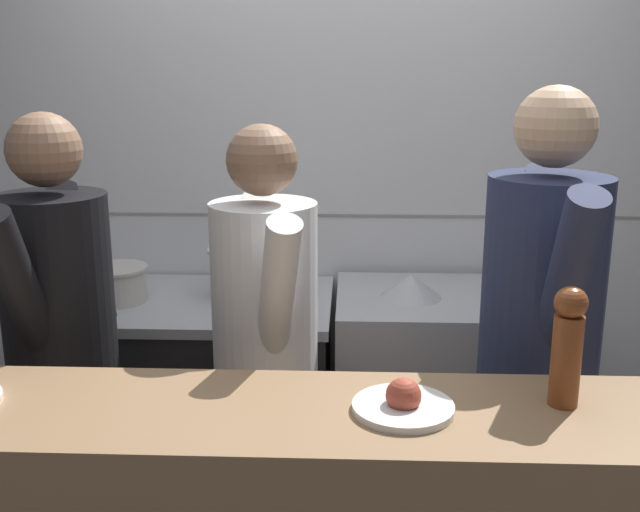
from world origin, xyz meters
The scene contains 11 objects.
wall_back_tiled centered at (0.00, 1.34, 1.30)m, with size 8.00×0.06×2.60m.
oven_range centered at (-0.60, 0.94, 0.44)m, with size 1.18×0.71×0.87m.
prep_counter centered at (0.48, 0.94, 0.45)m, with size 0.92×0.65×0.90m.
stock_pot centered at (-0.87, 0.90, 0.95)m, with size 0.25×0.25×0.14m.
sauce_pot centered at (-0.35, 0.99, 0.98)m, with size 0.32×0.32×0.20m.
mixing_bowl_steel centered at (0.31, 0.91, 0.95)m, with size 0.25×0.25×0.09m.
plated_dish_appetiser centered at (0.20, -0.33, 1.04)m, with size 0.24×0.24×0.08m.
pepper_mill centered at (0.58, -0.28, 1.17)m, with size 0.08×0.08×0.29m.
chef_head_cook centered at (-0.83, 0.22, 0.93)m, with size 0.36×0.73×1.67m.
chef_sous centered at (-0.20, 0.28, 0.91)m, with size 0.42×0.71×1.63m.
chef_line centered at (0.64, 0.20, 0.97)m, with size 0.36×0.76×1.75m.
Camera 1 is at (0.07, -1.94, 1.81)m, focal length 42.00 mm.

